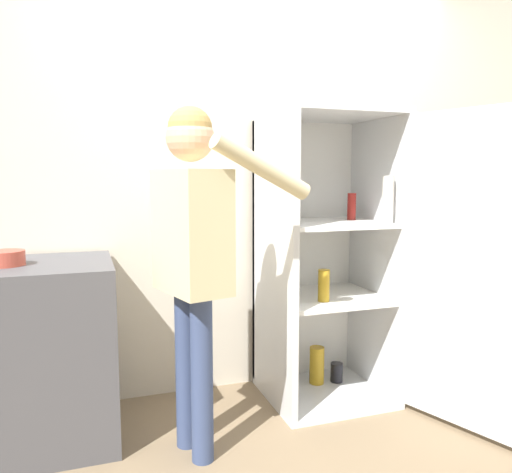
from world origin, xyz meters
TOP-DOWN VIEW (x-y plane):
  - ground_plane at (0.00, 0.00)m, footprint 12.00×12.00m
  - wall_back at (0.00, 0.98)m, footprint 7.00×0.06m
  - refrigerator at (0.39, 0.52)m, footprint 0.96×1.28m
  - person at (-0.58, 0.26)m, footprint 0.70×0.51m
  - counter at (-1.29, 0.61)m, footprint 0.74×0.64m
  - bowl at (-1.39, 0.59)m, footprint 0.17×0.17m

SIDE VIEW (x-z plane):
  - ground_plane at x=0.00m, z-range 0.00..0.00m
  - counter at x=-1.29m, z-range 0.00..0.89m
  - refrigerator at x=0.39m, z-range -0.01..1.66m
  - bowl at x=-1.39m, z-range 0.89..0.96m
  - person at x=-0.58m, z-range 0.23..1.83m
  - wall_back at x=0.00m, z-range 0.00..2.55m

